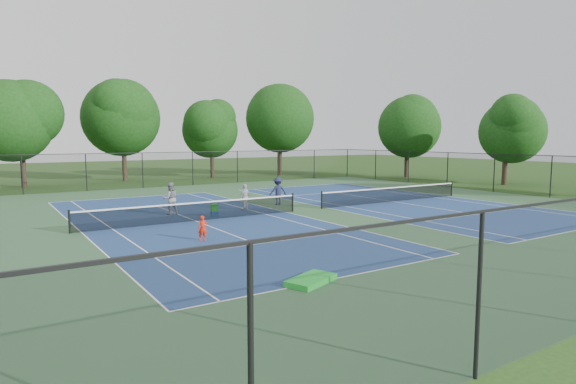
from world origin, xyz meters
TOP-DOWN VIEW (x-y plane):
  - ground at (0.00, 0.00)m, footprint 140.00×140.00m
  - court_pad at (0.00, 0.00)m, footprint 36.00×36.00m
  - tennis_court_left at (-7.00, 0.00)m, footprint 12.00×23.83m
  - tennis_court_right at (7.00, 0.00)m, footprint 12.00×23.83m
  - perimeter_fence at (0.00, 0.00)m, footprint 36.08×36.08m
  - tree_back_a at (-13.00, 24.00)m, footprint 6.80×6.80m
  - tree_back_b at (-4.00, 26.00)m, footprint 7.60×7.60m
  - tree_back_c at (5.00, 25.00)m, footprint 6.00×6.00m
  - tree_back_d at (13.00, 24.00)m, footprint 7.80×7.80m
  - tree_side_e at (23.00, 14.00)m, footprint 6.60×6.60m
  - tree_side_f at (24.00, 3.00)m, footprint 5.80×5.80m
  - child_player at (-8.54, -4.60)m, footprint 0.43×0.34m
  - instructor at (-7.36, 2.78)m, footprint 0.90×0.71m
  - bystander_a at (-3.05, 2.07)m, footprint 0.98×0.77m
  - bystander_b at (-0.23, 2.97)m, footprint 1.25×0.87m
  - ball_crate at (-5.58, 0.85)m, footprint 0.40×0.31m
  - ball_hopper at (-5.58, 0.85)m, footprint 0.36×0.29m
  - green_tarp at (-8.19, -11.84)m, footprint 1.81×1.38m

SIDE VIEW (x-z plane):
  - ground at x=0.00m, z-range 0.00..0.00m
  - court_pad at x=0.00m, z-range 0.00..0.01m
  - green_tarp at x=-8.19m, z-range 0.01..0.18m
  - tennis_court_left at x=-7.00m, z-range -0.44..0.63m
  - tennis_court_right at x=7.00m, z-range -0.44..0.63m
  - ball_crate at x=-5.58m, z-range 0.00..0.28m
  - ball_hopper at x=-5.58m, z-range 0.28..0.68m
  - child_player at x=-8.54m, z-range 0.00..1.05m
  - bystander_a at x=-3.05m, z-range 0.00..1.55m
  - bystander_b at x=-0.23m, z-range 0.00..1.76m
  - instructor at x=-7.36m, z-range 0.00..1.80m
  - perimeter_fence at x=0.00m, z-range 0.09..3.11m
  - tree_side_f at x=24.00m, z-range 1.19..9.31m
  - tree_back_c at x=5.00m, z-range 1.28..9.68m
  - tree_side_e at x=23.00m, z-range 1.37..10.25m
  - tree_back_a at x=-13.00m, z-range 1.46..10.61m
  - tree_back_b at x=-4.00m, z-range 1.58..11.61m
  - tree_back_d at x=13.00m, z-range 1.64..12.01m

